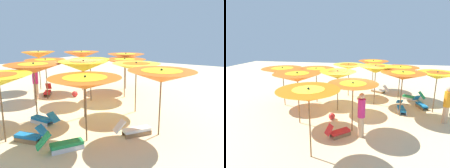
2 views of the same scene
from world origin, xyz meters
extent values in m
cube|color=beige|center=(0.00, 0.00, -0.02)|extent=(37.21, 37.21, 0.04)
cylinder|color=brown|center=(-1.06, -4.56, 1.09)|extent=(0.05, 0.05, 2.18)
cone|color=orange|center=(-1.06, -4.56, 2.18)|extent=(1.98, 1.98, 0.39)
cone|color=yellow|center=(-1.06, -4.56, 2.28)|extent=(1.01, 1.01, 0.20)
sphere|color=black|center=(-1.06, -4.56, 2.40)|extent=(0.07, 0.07, 0.07)
cylinder|color=brown|center=(0.11, -2.53, 0.98)|extent=(0.05, 0.05, 1.96)
cone|color=orange|center=(0.11, -2.53, 1.96)|extent=(2.08, 2.08, 0.31)
cone|color=yellow|center=(0.11, -2.53, 2.04)|extent=(1.10, 1.10, 0.17)
sphere|color=black|center=(0.11, -2.53, 2.14)|extent=(0.07, 0.07, 0.07)
cylinder|color=brown|center=(2.36, -0.52, 1.04)|extent=(0.05, 0.05, 2.09)
cone|color=orange|center=(2.36, -0.52, 2.09)|extent=(2.16, 2.16, 0.36)
cone|color=yellow|center=(2.36, -0.52, 2.18)|extent=(1.13, 1.13, 0.19)
sphere|color=black|center=(2.36, -0.52, 2.30)|extent=(0.07, 0.07, 0.07)
cylinder|color=brown|center=(4.17, 0.22, 1.01)|extent=(0.05, 0.05, 2.02)
cylinder|color=brown|center=(-2.39, -2.23, 1.10)|extent=(0.05, 0.05, 2.19)
cone|color=orange|center=(-2.39, -2.23, 2.19)|extent=(2.10, 2.10, 0.39)
cone|color=yellow|center=(-2.39, -2.23, 2.29)|extent=(1.07, 1.07, 0.20)
sphere|color=black|center=(-2.39, -2.23, 2.42)|extent=(0.07, 0.07, 0.07)
cylinder|color=brown|center=(-0.91, -0.36, 0.99)|extent=(0.05, 0.05, 1.99)
cone|color=yellow|center=(-0.91, -0.36, 1.99)|extent=(1.97, 1.97, 0.40)
cone|color=orange|center=(-0.91, -0.36, 2.09)|extent=(1.04, 1.04, 0.21)
sphere|color=black|center=(-0.91, -0.36, 2.22)|extent=(0.07, 0.07, 0.07)
cylinder|color=brown|center=(1.08, 0.90, 1.07)|extent=(0.05, 0.05, 2.13)
cone|color=yellow|center=(1.08, 0.90, 2.13)|extent=(2.01, 2.01, 0.42)
cone|color=orange|center=(1.08, 0.90, 2.24)|extent=(1.09, 1.09, 0.23)
sphere|color=black|center=(1.08, 0.90, 2.38)|extent=(0.07, 0.07, 0.07)
cylinder|color=brown|center=(2.67, 2.34, 0.95)|extent=(0.05, 0.05, 1.91)
cone|color=orange|center=(2.67, 2.34, 1.91)|extent=(2.26, 2.26, 0.37)
cone|color=yellow|center=(2.67, 2.34, 1.99)|extent=(1.37, 1.37, 0.23)
sphere|color=black|center=(2.67, 2.34, 2.13)|extent=(0.07, 0.07, 0.07)
cylinder|color=brown|center=(-4.14, -0.15, 1.03)|extent=(0.05, 0.05, 2.06)
cone|color=orange|center=(-4.14, -0.15, 2.06)|extent=(2.28, 2.28, 0.34)
cone|color=yellow|center=(-4.14, -0.15, 2.14)|extent=(1.24, 1.24, 0.18)
sphere|color=black|center=(-4.14, -0.15, 2.26)|extent=(0.07, 0.07, 0.07)
cylinder|color=brown|center=(-2.44, 0.76, 0.97)|extent=(0.05, 0.05, 1.94)
cone|color=orange|center=(-2.44, 0.76, 1.94)|extent=(2.26, 2.26, 0.34)
cone|color=yellow|center=(-2.44, 0.76, 2.03)|extent=(1.15, 1.15, 0.17)
sphere|color=black|center=(-2.44, 0.76, 2.14)|extent=(0.07, 0.07, 0.07)
cylinder|color=brown|center=(-0.66, 2.37, 1.01)|extent=(0.05, 0.05, 2.01)
cone|color=yellow|center=(-0.66, 2.37, 2.01)|extent=(2.06, 2.06, 0.33)
cone|color=orange|center=(-0.66, 2.37, 2.09)|extent=(1.19, 1.19, 0.19)
sphere|color=black|center=(-0.66, 2.37, 2.21)|extent=(0.07, 0.07, 0.07)
cylinder|color=brown|center=(0.98, 4.12, 1.02)|extent=(0.05, 0.05, 2.04)
cone|color=orange|center=(0.98, 4.12, 2.04)|extent=(2.21, 2.21, 0.39)
cone|color=yellow|center=(0.98, 4.12, 2.12)|extent=(1.33, 1.33, 0.24)
sphere|color=black|center=(0.98, 4.12, 2.27)|extent=(0.07, 0.07, 0.07)
cube|color=silver|center=(2.69, -0.02, 0.07)|extent=(0.08, 0.90, 0.14)
cube|color=silver|center=(2.37, -0.04, 0.07)|extent=(0.08, 0.90, 0.14)
cube|color=#1972B7|center=(2.53, -0.03, 0.19)|extent=(0.36, 0.91, 0.10)
cube|color=#1972B7|center=(2.50, 0.61, 0.38)|extent=(0.34, 0.42, 0.32)
cube|color=olive|center=(3.90, 0.84, 0.07)|extent=(0.27, 0.80, 0.14)
cube|color=olive|center=(3.61, 0.76, 0.07)|extent=(0.27, 0.80, 0.14)
cube|color=#1972B7|center=(3.76, 0.80, 0.19)|extent=(0.52, 0.88, 0.10)
cube|color=#1972B7|center=(3.59, 1.37, 0.42)|extent=(0.40, 0.47, 0.39)
cube|color=olive|center=(1.30, 3.37, 0.07)|extent=(0.82, 0.59, 0.14)
cube|color=olive|center=(1.48, 3.63, 0.07)|extent=(0.82, 0.59, 0.14)
cube|color=white|center=(1.39, 3.50, 0.19)|extent=(0.98, 0.82, 0.10)
cube|color=white|center=(1.93, 3.13, 0.43)|extent=(0.49, 0.48, 0.41)
cube|color=silver|center=(3.35, 2.08, 0.07)|extent=(0.85, 0.53, 0.14)
cube|color=silver|center=(3.52, 2.36, 0.07)|extent=(0.85, 0.53, 0.14)
cube|color=green|center=(3.43, 2.22, 0.19)|extent=(1.00, 0.78, 0.10)
cube|color=green|center=(4.01, 1.88, 0.44)|extent=(0.52, 0.49, 0.42)
cube|color=olive|center=(-0.41, -2.93, 0.07)|extent=(0.63, 0.56, 0.14)
cube|color=olive|center=(-0.21, -3.17, 0.07)|extent=(0.63, 0.56, 0.14)
cube|color=red|center=(-0.31, -3.05, 0.19)|extent=(0.82, 0.77, 0.10)
cube|color=red|center=(-0.70, -3.40, 0.42)|extent=(0.41, 0.42, 0.39)
cylinder|color=#D8A87F|center=(0.51, -2.94, 0.43)|extent=(0.24, 0.24, 0.86)
cylinder|color=#D82672|center=(0.51, -2.94, 1.24)|extent=(0.30, 0.30, 0.75)
sphere|color=#D8A87F|center=(0.51, -2.94, 1.73)|extent=(0.23, 0.23, 0.23)
sphere|color=red|center=(-0.98, -1.57, 0.16)|extent=(0.32, 0.32, 0.32)
camera|label=1|loc=(7.65, 6.62, 3.34)|focal=34.94mm
camera|label=2|loc=(0.79, -9.71, 3.92)|focal=29.34mm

